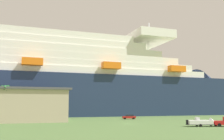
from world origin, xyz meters
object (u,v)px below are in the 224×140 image
palm_tree (5,91)px  cruise_ship (29,81)px  parked_car_red_hatchback (129,117)px  parked_car_yellow_taxi (45,119)px  small_boat_on_trailer (203,122)px

palm_tree → cruise_ship: bearing=84.1°
palm_tree → parked_car_red_hatchback: bearing=16.8°
cruise_ship → parked_car_red_hatchback: (35.03, -34.42, -14.66)m
palm_tree → parked_car_yellow_taxi: 13.69m
small_boat_on_trailer → cruise_ship: bearing=120.5°
cruise_ship → parked_car_red_hatchback: 51.25m
cruise_ship → parked_car_red_hatchback: size_ratio=46.23×
cruise_ship → palm_tree: bearing=-95.9°
small_boat_on_trailer → palm_tree: (-45.70, 23.04, 7.66)m
parked_car_yellow_taxi → parked_car_red_hatchback: same height
parked_car_red_hatchback → parked_car_yellow_taxi: bearing=-162.3°
parked_car_yellow_taxi → parked_car_red_hatchback: size_ratio=0.94×
parked_car_yellow_taxi → parked_car_red_hatchback: bearing=17.7°
cruise_ship → small_boat_on_trailer: size_ratio=28.77×
parked_car_yellow_taxi → small_boat_on_trailer: bearing=-36.6°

